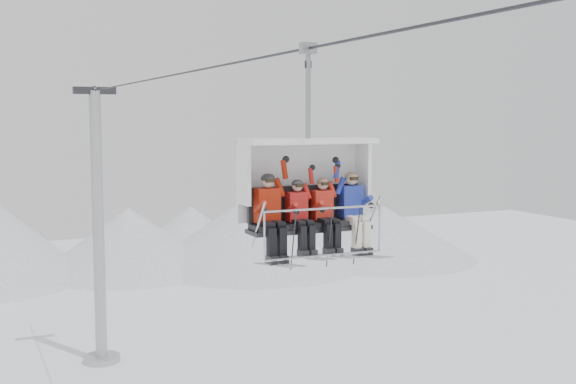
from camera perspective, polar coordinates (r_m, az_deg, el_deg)
name	(u,v)px	position (r m, az deg, el deg)	size (l,w,h in m)	color
ridgeline	(28,244)	(56.28, -19.84, -3.86)	(72.00, 21.00, 7.00)	silver
lift_tower_right	(99,246)	(36.36, -14.73, -4.18)	(2.00, 1.80, 13.48)	#A2A5A9
haul_cable	(288,52)	(14.70, 0.00, 10.98)	(0.06, 0.06, 50.00)	#2D2D32
chairlift_carrier	(305,183)	(14.00, 1.33, 0.69)	(2.62, 1.17, 3.98)	black
skier_far_left	(270,212)	(13.41, -1.47, -1.62)	(0.44, 1.69, 1.73)	#A51E0A
skier_center_left	(299,214)	(13.66, 0.91, -1.74)	(0.38, 1.69, 1.53)	red
skier_center_right	(325,212)	(13.90, 2.92, -1.59)	(0.39, 1.69, 1.55)	red
skier_far_right	(353,208)	(14.21, 5.17, -1.28)	(0.43, 1.69, 1.69)	#2335A3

